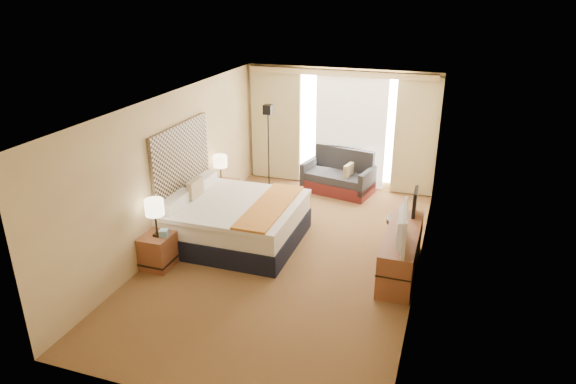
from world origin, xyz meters
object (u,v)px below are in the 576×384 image
(bed, at_px, (235,220))
(floor_lamp, at_px, (268,131))
(nightstand_left, at_px, (158,251))
(lamp_left, at_px, (154,208))
(loveseat, at_px, (339,178))
(media_dresser, at_px, (401,252))
(television, at_px, (397,227))
(desk_chair, at_px, (404,223))
(nightstand_right, at_px, (225,195))
(lamp_right, at_px, (220,162))

(bed, relative_size, floor_lamp, 1.14)
(nightstand_left, distance_m, lamp_left, 0.76)
(bed, distance_m, loveseat, 3.11)
(media_dresser, bearing_deg, nightstand_left, -164.16)
(floor_lamp, height_order, television, floor_lamp)
(loveseat, bearing_deg, media_dresser, -48.62)
(media_dresser, distance_m, floor_lamp, 4.22)
(floor_lamp, bearing_deg, television, -44.05)
(loveseat, distance_m, desk_chair, 2.83)
(desk_chair, distance_m, television, 1.27)
(desk_chair, bearing_deg, loveseat, 124.61)
(lamp_left, bearing_deg, desk_chair, 26.46)
(media_dresser, relative_size, floor_lamp, 0.94)
(floor_lamp, bearing_deg, media_dresser, -39.34)
(nightstand_left, xyz_separation_m, media_dresser, (3.70, 1.05, 0.07))
(desk_chair, bearing_deg, nightstand_right, 167.85)
(nightstand_right, distance_m, floor_lamp, 1.66)
(bed, relative_size, lamp_left, 3.52)
(lamp_right, relative_size, television, 0.58)
(lamp_right, bearing_deg, loveseat, 39.22)
(media_dresser, distance_m, lamp_right, 4.03)
(nightstand_left, bearing_deg, television, 9.79)
(lamp_right, height_order, television, television)
(nightstand_left, bearing_deg, desk_chair, 26.28)
(loveseat, height_order, television, television)
(nightstand_left, relative_size, desk_chair, 0.49)
(nightstand_left, xyz_separation_m, nightstand_right, (0.00, 2.50, 0.00))
(lamp_left, height_order, television, television)
(nightstand_left, bearing_deg, lamp_left, -13.28)
(nightstand_right, relative_size, floor_lamp, 0.29)
(lamp_right, bearing_deg, nightstand_right, 62.86)
(media_dresser, xyz_separation_m, desk_chair, (-0.04, 0.75, 0.15))
(media_dresser, xyz_separation_m, lamp_right, (-3.73, 1.39, 0.64))
(floor_lamp, bearing_deg, lamp_right, -114.87)
(bed, bearing_deg, nightstand_left, -123.53)
(television, bearing_deg, nightstand_left, 94.03)
(desk_chair, xyz_separation_m, lamp_right, (-3.69, 0.63, 0.49))
(bed, bearing_deg, media_dresser, -3.36)
(bed, distance_m, desk_chair, 2.91)
(loveseat, xyz_separation_m, lamp_right, (-2.03, -1.65, 0.69))
(media_dresser, height_order, bed, bed)
(nightstand_right, height_order, loveseat, loveseat)
(media_dresser, height_order, desk_chair, desk_chair)
(media_dresser, height_order, lamp_right, lamp_right)
(media_dresser, distance_m, lamp_left, 3.89)
(desk_chair, bearing_deg, floor_lamp, 148.09)
(bed, distance_m, television, 2.96)
(media_dresser, relative_size, lamp_left, 2.90)
(lamp_left, bearing_deg, bed, 57.20)
(nightstand_left, xyz_separation_m, television, (3.65, 0.63, 0.71))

